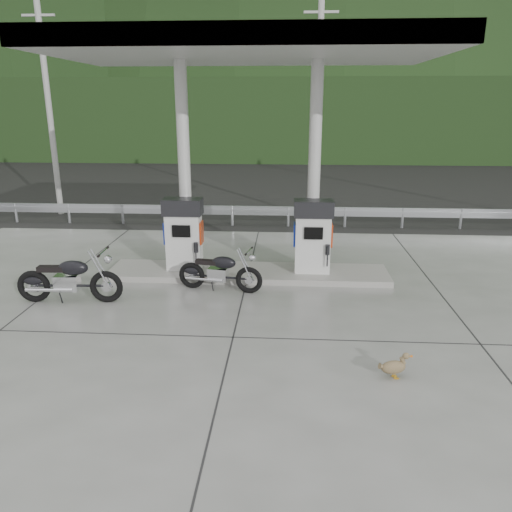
# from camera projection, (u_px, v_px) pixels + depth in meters

# --- Properties ---
(ground) EXTENTS (160.00, 160.00, 0.00)m
(ground) POSITION_uv_depth(u_px,v_px,m) (238.00, 316.00, 10.24)
(ground) COLOR black
(ground) RESTS_ON ground
(forecourt_apron) EXTENTS (18.00, 14.00, 0.02)m
(forecourt_apron) POSITION_uv_depth(u_px,v_px,m) (238.00, 316.00, 10.23)
(forecourt_apron) COLOR slate
(forecourt_apron) RESTS_ON ground
(pump_island) EXTENTS (7.00, 1.40, 0.15)m
(pump_island) POSITION_uv_depth(u_px,v_px,m) (248.00, 273.00, 12.60)
(pump_island) COLOR gray
(pump_island) RESTS_ON forecourt_apron
(gas_pump_left) EXTENTS (0.95, 0.55, 1.80)m
(gas_pump_left) POSITION_uv_depth(u_px,v_px,m) (184.00, 234.00, 12.41)
(gas_pump_left) COLOR silver
(gas_pump_left) RESTS_ON pump_island
(gas_pump_right) EXTENTS (0.95, 0.55, 1.80)m
(gas_pump_right) POSITION_uv_depth(u_px,v_px,m) (313.00, 236.00, 12.21)
(gas_pump_right) COLOR silver
(gas_pump_right) RESTS_ON pump_island
(canopy_column_left) EXTENTS (0.30, 0.30, 5.00)m
(canopy_column_left) POSITION_uv_depth(u_px,v_px,m) (184.00, 168.00, 12.32)
(canopy_column_left) COLOR silver
(canopy_column_left) RESTS_ON pump_island
(canopy_column_right) EXTENTS (0.30, 0.30, 5.00)m
(canopy_column_right) POSITION_uv_depth(u_px,v_px,m) (314.00, 169.00, 12.13)
(canopy_column_right) COLOR silver
(canopy_column_right) RESTS_ON pump_island
(canopy_roof) EXTENTS (8.50, 5.00, 0.40)m
(canopy_roof) POSITION_uv_depth(u_px,v_px,m) (247.00, 48.00, 11.06)
(canopy_roof) COLOR silver
(canopy_roof) RESTS_ON canopy_column_left
(guardrail) EXTENTS (26.00, 0.16, 1.42)m
(guardrail) POSITION_uv_depth(u_px,v_px,m) (260.00, 206.00, 17.67)
(guardrail) COLOR #A5A8AD
(guardrail) RESTS_ON ground
(road) EXTENTS (60.00, 7.00, 0.01)m
(road) POSITION_uv_depth(u_px,v_px,m) (265.00, 206.00, 21.21)
(road) COLOR black
(road) RESTS_ON ground
(utility_pole_a) EXTENTS (0.22, 0.22, 8.00)m
(utility_pole_a) POSITION_uv_depth(u_px,v_px,m) (49.00, 109.00, 18.63)
(utility_pole_a) COLOR #9C9C96
(utility_pole_a) RESTS_ON ground
(utility_pole_b) EXTENTS (0.22, 0.22, 8.00)m
(utility_pole_b) POSITION_uv_depth(u_px,v_px,m) (318.00, 109.00, 18.01)
(utility_pole_b) COLOR #9C9C96
(utility_pole_b) RESTS_ON ground
(tree_band) EXTENTS (80.00, 6.00, 6.00)m
(tree_band) POSITION_uv_depth(u_px,v_px,m) (276.00, 120.00, 38.00)
(tree_band) COLOR black
(tree_band) RESTS_ON ground
(forested_hills) EXTENTS (100.00, 40.00, 140.00)m
(forested_hills) POSITION_uv_depth(u_px,v_px,m) (282.00, 136.00, 67.51)
(forested_hills) COLOR black
(forested_hills) RESTS_ON ground
(motorcycle_left) EXTENTS (2.18, 0.78, 1.02)m
(motorcycle_left) POSITION_uv_depth(u_px,v_px,m) (69.00, 280.00, 10.81)
(motorcycle_left) COLOR black
(motorcycle_left) RESTS_ON forecourt_apron
(motorcycle_right) EXTENTS (1.96, 0.92, 0.89)m
(motorcycle_right) POSITION_uv_depth(u_px,v_px,m) (220.00, 272.00, 11.50)
(motorcycle_right) COLOR black
(motorcycle_right) RESTS_ON forecourt_apron
(duck) EXTENTS (0.52, 0.26, 0.36)m
(duck) POSITION_uv_depth(u_px,v_px,m) (393.00, 367.00, 7.86)
(duck) COLOR brown
(duck) RESTS_ON forecourt_apron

